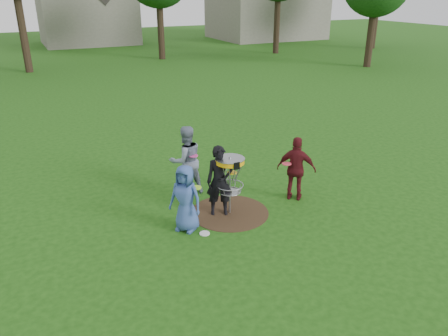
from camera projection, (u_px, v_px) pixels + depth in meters
name	position (u px, v px, depth m)	size (l,w,h in m)	color
ground	(230.00, 212.00, 10.06)	(100.00, 100.00, 0.00)	#19470F
dirt_patch	(230.00, 212.00, 10.06)	(1.80, 1.80, 0.01)	#47331E
player_blue	(186.00, 198.00, 9.09)	(0.72, 0.47, 1.47)	#365295
player_black	(220.00, 181.00, 9.71)	(0.59, 0.39, 1.63)	black
player_grey	(186.00, 160.00, 10.69)	(0.85, 0.66, 1.75)	slate
player_maroon	(296.00, 169.00, 10.42)	(0.93, 0.39, 1.58)	#58141A
disc_on_grass	(205.00, 233.00, 9.19)	(0.22, 0.22, 0.02)	silver
disc_golf_basket	(230.00, 172.00, 9.67)	(0.66, 0.67, 1.38)	#9EA0A5
held_discs	(228.00, 169.00, 9.89)	(2.58, 1.57, 0.19)	#A7F11A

